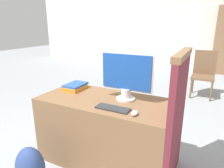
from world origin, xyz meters
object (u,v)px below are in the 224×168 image
Objects in this scene: monitor at (126,77)px; keyboard at (113,108)px; book_stack at (75,87)px; mouse at (135,113)px; far_chair at (204,72)px.

monitor reaches higher than keyboard.
mouse is at bearing -21.16° from book_stack.
monitor is 0.70m from book_stack.
book_stack is 2.98m from far_chair.
mouse is at bearing -55.28° from monitor.
keyboard is 0.73m from book_stack.
keyboard is 0.23m from mouse.
mouse is at bearing -7.12° from keyboard.
monitor reaches higher than mouse.
monitor is 0.57× the size of far_chair.
mouse reaches higher than keyboard.
keyboard is at bearing 172.88° from mouse.
monitor is 6.13× the size of mouse.
mouse is 0.09× the size of far_chair.
keyboard is 3.60× the size of mouse.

